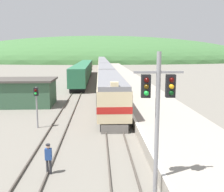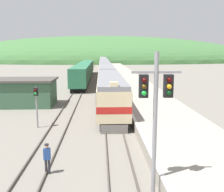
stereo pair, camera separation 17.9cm
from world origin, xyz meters
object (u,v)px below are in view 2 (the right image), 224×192
object	(u,v)px
carriage_fifth	(103,61)
carriage_fourth	(104,64)
carriage_second	(106,74)
express_train_lead_car	(110,91)
track_worker	(47,157)
carriage_third	(105,67)
signal_post_siding	(36,99)
signal_mast_main	(156,105)
siding_train	(85,71)

from	to	relation	value
carriage_fifth	carriage_fourth	bearing A→B (deg)	-90.00
carriage_second	express_train_lead_car	bearing A→B (deg)	-90.00
express_train_lead_car	track_worker	distance (m)	17.21
carriage_third	signal_post_siding	size ratio (longest dim) A/B	5.78
express_train_lead_car	track_worker	xyz separation A→B (m)	(-4.06, -16.68, -1.15)
carriage_second	carriage_fifth	size ratio (longest dim) A/B	1.00
signal_mast_main	signal_post_siding	world-z (taller)	signal_mast_main
carriage_third	siding_train	xyz separation A→B (m)	(-4.85, -12.11, -0.11)
track_worker	carriage_fifth	bearing A→B (deg)	87.78
signal_post_siding	express_train_lead_car	bearing A→B (deg)	48.82
siding_train	carriage_second	bearing A→B (deg)	-64.09
carriage_fourth	signal_mast_main	world-z (taller)	signal_mast_main
carriage_fifth	signal_post_siding	distance (m)	95.98
express_train_lead_car	signal_mast_main	world-z (taller)	signal_mast_main
carriage_fifth	siding_train	world-z (taller)	siding_train
carriage_fourth	siding_train	xyz separation A→B (m)	(-4.85, -34.21, -0.11)
signal_mast_main	carriage_second	bearing A→B (deg)	91.91
carriage_second	signal_post_siding	world-z (taller)	carriage_second
track_worker	carriage_third	bearing A→B (deg)	86.16
carriage_second	signal_mast_main	world-z (taller)	signal_mast_main
carriage_third	siding_train	distance (m)	13.04
signal_mast_main	signal_post_siding	xyz separation A→B (m)	(-8.10, 11.47, -1.76)
express_train_lead_car	carriage_third	size ratio (longest dim) A/B	0.95
express_train_lead_car	carriage_fifth	xyz separation A→B (m)	(0.00, 88.05, -0.01)
carriage_fourth	carriage_fifth	xyz separation A→B (m)	(0.00, 22.10, 0.00)
carriage_fifth	carriage_third	bearing A→B (deg)	-90.00
siding_train	track_worker	distance (m)	48.44
carriage_fourth	signal_post_siding	distance (m)	73.95
signal_post_siding	carriage_second	bearing A→B (deg)	77.12
carriage_second	signal_post_siding	size ratio (longest dim) A/B	5.78
carriage_third	signal_mast_main	world-z (taller)	signal_mast_main
carriage_second	signal_post_siding	bearing A→B (deg)	-102.88
siding_train	signal_mast_main	bearing A→B (deg)	-83.04
carriage_third	signal_post_siding	distance (m)	51.99
express_train_lead_car	carriage_fourth	bearing A→B (deg)	90.00
carriage_fourth	express_train_lead_car	bearing A→B (deg)	-90.00
express_train_lead_car	siding_train	distance (m)	32.11
express_train_lead_car	carriage_fifth	world-z (taller)	express_train_lead_car
siding_train	signal_mast_main	world-z (taller)	signal_mast_main
carriage_second	track_worker	size ratio (longest dim) A/B	12.17
siding_train	signal_post_siding	size ratio (longest dim) A/B	11.48
signal_post_siding	signal_mast_main	bearing A→B (deg)	-54.78
carriage_third	signal_post_siding	xyz separation A→B (m)	(-6.73, -51.55, 0.51)
carriage_third	carriage_fifth	bearing A→B (deg)	90.00
carriage_fourth	signal_mast_main	size ratio (longest dim) A/B	3.14
carriage_third	carriage_second	bearing A→B (deg)	-90.00
signal_post_siding	carriage_fourth	bearing A→B (deg)	84.78
express_train_lead_car	carriage_fourth	size ratio (longest dim) A/B	0.95
carriage_fourth	siding_train	size ratio (longest dim) A/B	0.50
carriage_second	siding_train	world-z (taller)	siding_train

